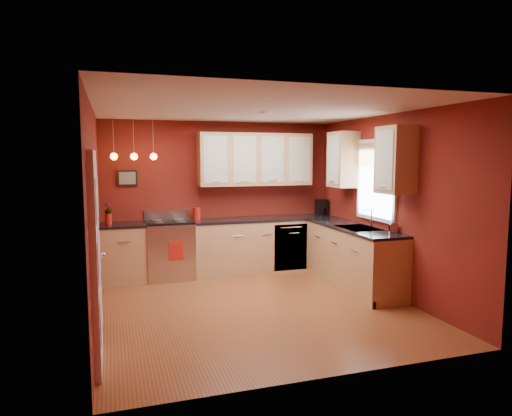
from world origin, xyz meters
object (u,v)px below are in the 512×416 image
object	(u,v)px
sink	(359,229)
soap_pump	(392,226)
gas_range	(170,249)
red_canister	(197,214)
coffee_maker	(322,208)

from	to	relation	value
sink	soap_pump	bearing A→B (deg)	-69.13
gas_range	sink	distance (m)	3.05
gas_range	soap_pump	world-z (taller)	soap_pump
red_canister	coffee_maker	size ratio (longest dim) A/B	0.70
soap_pump	sink	bearing A→B (deg)	110.87
sink	coffee_maker	xyz separation A→B (m)	(0.15, 1.57, 0.16)
red_canister	soap_pump	distance (m)	3.20
sink	soap_pump	size ratio (longest dim) A/B	3.76
red_canister	coffee_maker	world-z (taller)	coffee_maker
gas_range	coffee_maker	size ratio (longest dim) A/B	3.87
gas_range	sink	size ratio (longest dim) A/B	1.59
red_canister	soap_pump	size ratio (longest dim) A/B	1.08
gas_range	coffee_maker	bearing A→B (deg)	1.35
red_canister	soap_pump	world-z (taller)	red_canister
gas_range	red_canister	xyz separation A→B (m)	(0.47, 0.11, 0.56)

